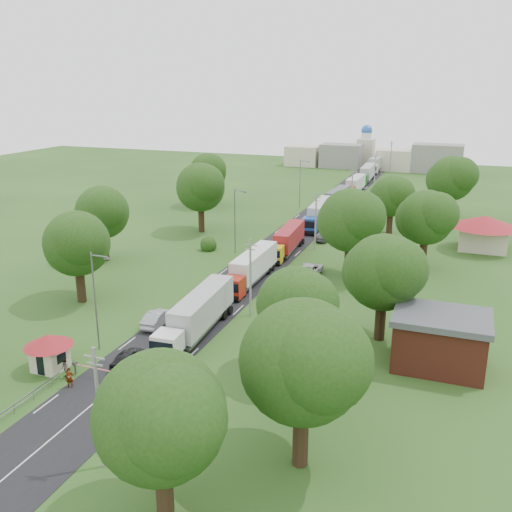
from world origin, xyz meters
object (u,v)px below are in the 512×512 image
at_px(boom_barrier, 104,371).
at_px(truck_0, 198,314).
at_px(car_lane_front, 128,358).
at_px(guard_booth, 49,348).
at_px(info_sign, 334,212).
at_px(car_lane_mid, 157,318).
at_px(pedestrian_near, 70,378).

xyz_separation_m(boom_barrier, truck_0, (3.51, 11.60, 1.33)).
height_order(truck_0, car_lane_front, truck_0).
height_order(guard_booth, info_sign, info_sign).
distance_m(car_lane_mid, pedestrian_near, 14.08).
xyz_separation_m(info_sign, car_lane_mid, (-8.20, -48.00, -2.17)).
relative_size(guard_booth, truck_0, 0.29).
height_order(car_lane_mid, pedestrian_near, pedestrian_near).
height_order(guard_booth, pedestrian_near, guard_booth).
bearing_deg(boom_barrier, car_lane_front, 83.54).
relative_size(guard_booth, info_sign, 1.07).
distance_m(guard_booth, car_lane_mid, 12.78).
distance_m(car_lane_front, pedestrian_near, 5.78).
relative_size(guard_booth, car_lane_front, 1.00).
relative_size(boom_barrier, pedestrian_near, 5.18).
xyz_separation_m(truck_0, car_lane_mid, (-5.16, 0.40, -1.40)).
bearing_deg(guard_booth, car_lane_front, 27.00).
distance_m(boom_barrier, car_lane_mid, 12.11).
bearing_deg(car_lane_mid, info_sign, -104.20).
xyz_separation_m(boom_barrier, info_sign, (6.56, 60.00, 2.11)).
bearing_deg(guard_booth, info_sign, 78.32).
height_order(truck_0, pedestrian_near, truck_0).
relative_size(truck_0, car_lane_front, 3.43).
height_order(guard_booth, car_lane_front, guard_booth).
height_order(guard_booth, car_lane_mid, guard_booth).
bearing_deg(boom_barrier, info_sign, 83.76).
height_order(info_sign, car_lane_front, info_sign).
distance_m(info_sign, car_lane_mid, 48.74).
relative_size(info_sign, truck_0, 0.27).
xyz_separation_m(truck_0, car_lane_front, (-3.16, -8.45, -1.47)).
xyz_separation_m(boom_barrier, car_lane_mid, (-1.64, 12.00, -0.06)).
relative_size(boom_barrier, info_sign, 2.25).
bearing_deg(car_lane_front, car_lane_mid, -81.33).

